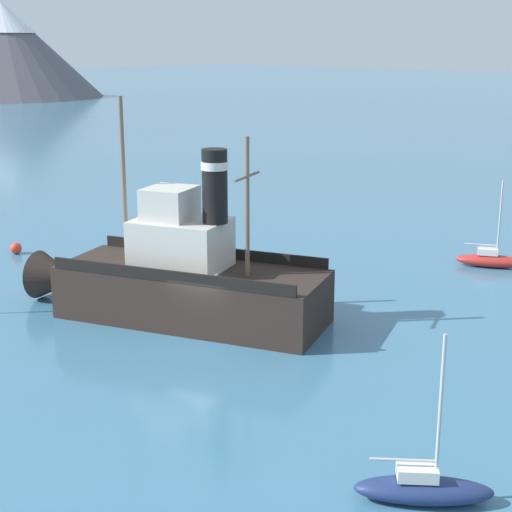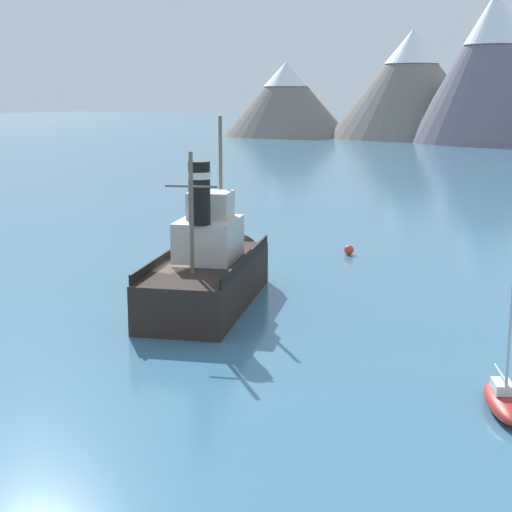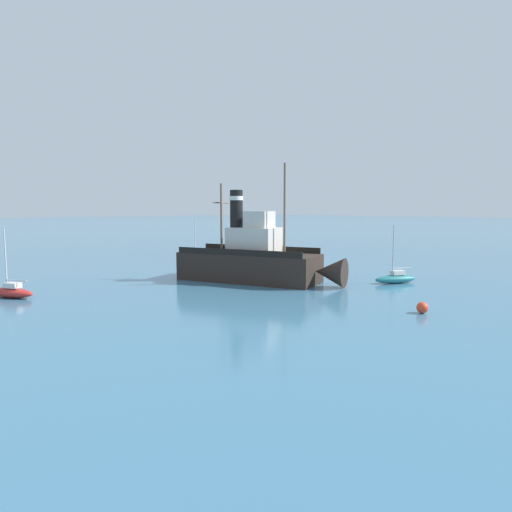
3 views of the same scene
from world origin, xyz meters
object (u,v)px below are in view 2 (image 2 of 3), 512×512
Objects in this scene: old_tugboat at (210,270)px; sailboat_red at (503,400)px; sailboat_teal at (190,252)px; mooring_buoy at (349,250)px.

sailboat_red is at bearing -20.38° from old_tugboat.
sailboat_teal is 11.13m from mooring_buoy.
old_tugboat reaches higher than mooring_buoy.
sailboat_red is (17.40, -6.47, -1.40)m from old_tugboat.
sailboat_red is 1.00× the size of sailboat_teal.
old_tugboat reaches higher than sailboat_red.
old_tugboat is at bearing -47.78° from sailboat_teal.
sailboat_teal is (-25.32, 15.19, 0.00)m from sailboat_red.
old_tugboat is 2.99× the size of sailboat_red.
old_tugboat is 11.87m from sailboat_teal.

